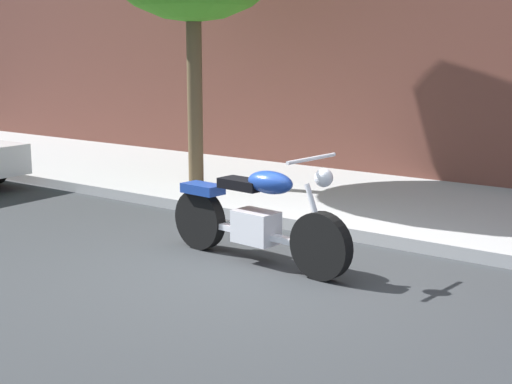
% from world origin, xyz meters
% --- Properties ---
extents(ground_plane, '(60.00, 60.00, 0.00)m').
position_xyz_m(ground_plane, '(0.00, 0.00, 0.00)').
color(ground_plane, '#303335').
extents(sidewalk, '(23.21, 3.38, 0.14)m').
position_xyz_m(sidewalk, '(0.00, 3.27, 0.07)').
color(sidewalk, '#A1A1A1').
rests_on(sidewalk, ground).
extents(motorcycle, '(2.22, 0.70, 1.13)m').
position_xyz_m(motorcycle, '(-0.19, 0.31, 0.46)').
color(motorcycle, black).
rests_on(motorcycle, ground).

